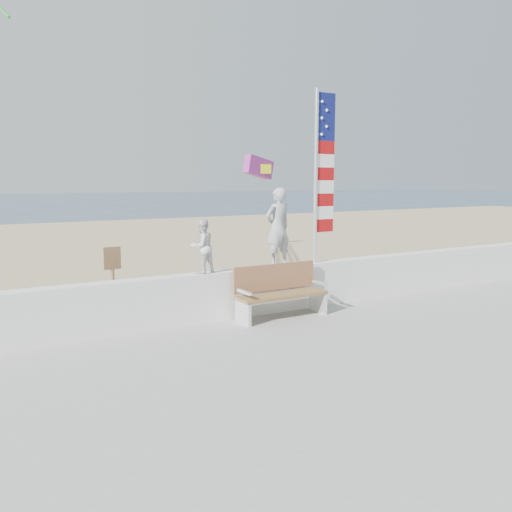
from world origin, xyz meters
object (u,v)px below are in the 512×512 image
(child, at_px, (202,246))
(bench, at_px, (280,291))
(adult, at_px, (278,227))
(flag, at_px, (321,169))

(child, xyz_separation_m, bench, (1.39, -0.45, -0.89))
(adult, xyz_separation_m, flag, (1.03, -0.00, 1.14))
(adult, distance_m, bench, 1.28)
(child, bearing_deg, bench, 147.62)
(flag, bearing_deg, bench, -160.54)
(adult, bearing_deg, child, -6.23)
(adult, xyz_separation_m, bench, (-0.25, -0.45, -1.16))
(bench, xyz_separation_m, flag, (1.29, 0.45, 2.30))
(bench, relative_size, flag, 0.51)
(flag, bearing_deg, adult, 179.98)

